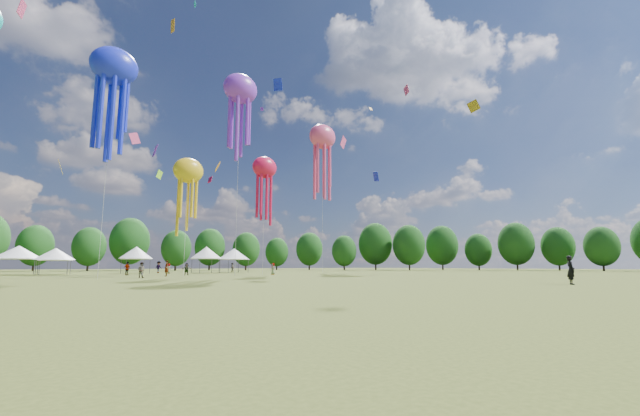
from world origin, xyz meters
TOP-DOWN VIEW (x-y plane):
  - ground at (0.00, 0.00)m, footprint 300.00×300.00m
  - observer_main at (9.00, -0.67)m, footprint 0.80×0.77m
  - spectator_near at (-9.06, 30.74)m, footprint 0.94×0.93m
  - spectators_far at (1.83, 49.06)m, footprint 22.63×24.03m
  - festival_tents at (-3.12, 54.12)m, footprint 35.86×7.67m
  - show_kites at (1.63, 37.39)m, footprint 55.13×20.00m
  - small_kites at (0.40, 41.99)m, footprint 72.51×64.00m
  - treeline at (-3.87, 62.51)m, footprint 201.57×95.24m

SIDE VIEW (x-z plane):
  - ground at x=0.00m, z-range 0.00..0.00m
  - spectator_near at x=-9.06m, z-range 0.00..1.53m
  - spectators_far at x=1.83m, z-range -0.11..1.82m
  - observer_main at x=9.00m, z-range 0.00..1.84m
  - festival_tents at x=-3.12m, z-range 0.93..5.27m
  - treeline at x=-3.87m, z-range -0.17..13.26m
  - show_kites at x=1.63m, z-range 6.18..33.96m
  - small_kites at x=0.40m, z-range 6.90..50.99m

